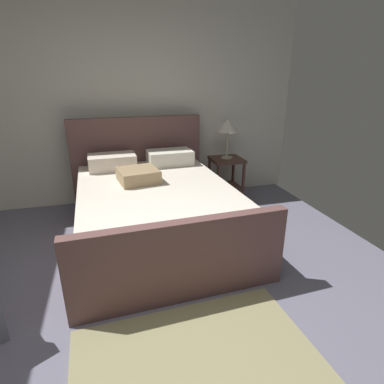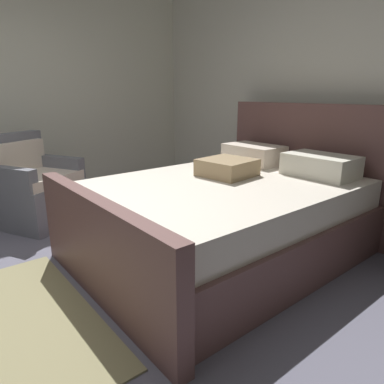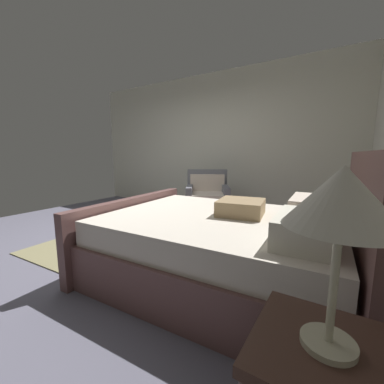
{
  "view_description": "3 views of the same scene",
  "coord_description": "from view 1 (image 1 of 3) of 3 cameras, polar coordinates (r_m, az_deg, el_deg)",
  "views": [
    {
      "loc": [
        -0.21,
        -1.45,
        1.68
      ],
      "look_at": [
        0.53,
        1.23,
        0.64
      ],
      "focal_mm": 28.72,
      "sensor_mm": 36.0,
      "label": 1
    },
    {
      "loc": [
        2.17,
        -0.18,
        1.29
      ],
      "look_at": [
        0.38,
        1.14,
        0.65
      ],
      "focal_mm": 32.37,
      "sensor_mm": 36.0,
      "label": 2
    },
    {
      "loc": [
        2.17,
        2.52,
        1.18
      ],
      "look_at": [
        0.08,
        1.22,
        0.79
      ],
      "focal_mm": 22.65,
      "sensor_mm": 36.0,
      "label": 3
    }
  ],
  "objects": [
    {
      "name": "ground_plane",
      "position": [
        2.24,
        -5.3,
        -28.7
      ],
      "size": [
        4.85,
        5.74,
        0.02
      ],
      "primitive_type": "cube",
      "color": "slate"
    },
    {
      "name": "bed",
      "position": [
        3.41,
        -7.14,
        -2.66
      ],
      "size": [
        1.84,
        2.33,
        1.2
      ],
      "color": "brown",
      "rests_on": "ground"
    },
    {
      "name": "nightstand_right",
      "position": [
        4.47,
        6.36,
        3.82
      ],
      "size": [
        0.44,
        0.44,
        0.6
      ],
      "color": "#452C23",
      "rests_on": "ground"
    },
    {
      "name": "table_lamp_right",
      "position": [
        4.33,
        6.7,
        12.02
      ],
      "size": [
        0.31,
        0.31,
        0.55
      ],
      "color": "#B7B293",
      "rests_on": "nightstand_right"
    },
    {
      "name": "area_rug",
      "position": [
        2.14,
        2.23,
        -31.16
      ],
      "size": [
        1.59,
        1.3,
        0.01
      ],
      "primitive_type": "cube",
      "rotation": [
        0.0,
        0.0,
        0.05
      ],
      "color": "#8C845D",
      "rests_on": "ground"
    },
    {
      "name": "wall_back",
      "position": [
        4.39,
        -13.13,
        16.4
      ],
      "size": [
        4.97,
        0.12,
        2.8
      ],
      "primitive_type": "cube",
      "color": "silver",
      "rests_on": "ground"
    }
  ]
}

